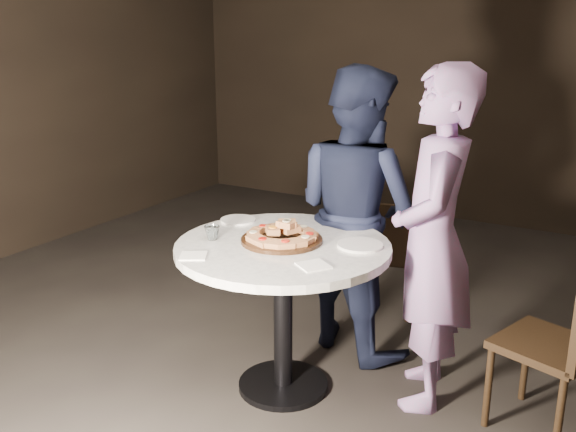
{
  "coord_description": "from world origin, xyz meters",
  "views": [
    {
      "loc": [
        1.53,
        -2.6,
        1.84
      ],
      "look_at": [
        0.0,
        0.02,
        0.93
      ],
      "focal_mm": 40.0,
      "sensor_mm": 36.0,
      "label": 1
    }
  ],
  "objects_px": {
    "diner_navy": "(356,211)",
    "diner_teal": "(433,241)",
    "focaccia_pile": "(282,233)",
    "table": "(283,272)",
    "chair_right": "(567,339)",
    "serving_board": "(282,240)",
    "chair_far": "(387,250)",
    "water_glass": "(212,233)"
  },
  "relations": [
    {
      "from": "table",
      "to": "focaccia_pile",
      "type": "height_order",
      "value": "focaccia_pile"
    },
    {
      "from": "serving_board",
      "to": "water_glass",
      "type": "height_order",
      "value": "water_glass"
    },
    {
      "from": "table",
      "to": "chair_right",
      "type": "relative_size",
      "value": 1.57
    },
    {
      "from": "water_glass",
      "to": "diner_navy",
      "type": "relative_size",
      "value": 0.05
    },
    {
      "from": "diner_navy",
      "to": "focaccia_pile",
      "type": "bearing_deg",
      "value": 99.55
    },
    {
      "from": "table",
      "to": "serving_board",
      "type": "xyz_separation_m",
      "value": [
        -0.02,
        0.02,
        0.16
      ]
    },
    {
      "from": "serving_board",
      "to": "focaccia_pile",
      "type": "relative_size",
      "value": 1.12
    },
    {
      "from": "water_glass",
      "to": "diner_navy",
      "type": "xyz_separation_m",
      "value": [
        0.44,
        0.77,
        -0.02
      ]
    },
    {
      "from": "serving_board",
      "to": "chair_far",
      "type": "distance_m",
      "value": 1.16
    },
    {
      "from": "serving_board",
      "to": "chair_right",
      "type": "relative_size",
      "value": 0.47
    },
    {
      "from": "focaccia_pile",
      "to": "diner_teal",
      "type": "bearing_deg",
      "value": 22.23
    },
    {
      "from": "chair_far",
      "to": "diner_navy",
      "type": "bearing_deg",
      "value": 74.15
    },
    {
      "from": "serving_board",
      "to": "chair_right",
      "type": "xyz_separation_m",
      "value": [
        1.33,
        0.25,
        -0.32
      ]
    },
    {
      "from": "diner_teal",
      "to": "water_glass",
      "type": "bearing_deg",
      "value": -84.36
    },
    {
      "from": "table",
      "to": "diner_navy",
      "type": "xyz_separation_m",
      "value": [
        0.1,
        0.65,
        0.17
      ]
    },
    {
      "from": "diner_navy",
      "to": "diner_teal",
      "type": "distance_m",
      "value": 0.65
    },
    {
      "from": "diner_teal",
      "to": "diner_navy",
      "type": "bearing_deg",
      "value": -139.02
    },
    {
      "from": "chair_right",
      "to": "focaccia_pile",
      "type": "bearing_deg",
      "value": -61.31
    },
    {
      "from": "diner_navy",
      "to": "diner_teal",
      "type": "xyz_separation_m",
      "value": [
        0.56,
        -0.34,
        0.02
      ]
    },
    {
      "from": "table",
      "to": "serving_board",
      "type": "distance_m",
      "value": 0.16
    },
    {
      "from": "serving_board",
      "to": "chair_far",
      "type": "xyz_separation_m",
      "value": [
        0.14,
        1.09,
        -0.36
      ]
    },
    {
      "from": "chair_right",
      "to": "table",
      "type": "bearing_deg",
      "value": -59.95
    },
    {
      "from": "chair_far",
      "to": "chair_right",
      "type": "xyz_separation_m",
      "value": [
        1.18,
        -0.84,
        0.05
      ]
    },
    {
      "from": "focaccia_pile",
      "to": "diner_navy",
      "type": "height_order",
      "value": "diner_navy"
    },
    {
      "from": "table",
      "to": "chair_right",
      "type": "height_order",
      "value": "chair_right"
    },
    {
      "from": "serving_board",
      "to": "diner_navy",
      "type": "bearing_deg",
      "value": 78.79
    },
    {
      "from": "focaccia_pile",
      "to": "water_glass",
      "type": "bearing_deg",
      "value": -154.63
    },
    {
      "from": "serving_board",
      "to": "diner_teal",
      "type": "distance_m",
      "value": 0.74
    },
    {
      "from": "focaccia_pile",
      "to": "chair_right",
      "type": "bearing_deg",
      "value": 10.71
    },
    {
      "from": "focaccia_pile",
      "to": "chair_right",
      "type": "distance_m",
      "value": 1.4
    },
    {
      "from": "water_glass",
      "to": "serving_board",
      "type": "bearing_deg",
      "value": 24.88
    },
    {
      "from": "chair_far",
      "to": "chair_right",
      "type": "height_order",
      "value": "chair_right"
    },
    {
      "from": "diner_teal",
      "to": "focaccia_pile",
      "type": "bearing_deg",
      "value": -85.37
    },
    {
      "from": "serving_board",
      "to": "chair_far",
      "type": "relative_size",
      "value": 0.52
    },
    {
      "from": "table",
      "to": "water_glass",
      "type": "relative_size",
      "value": 17.36
    },
    {
      "from": "serving_board",
      "to": "chair_right",
      "type": "height_order",
      "value": "chair_right"
    },
    {
      "from": "focaccia_pile",
      "to": "serving_board",
      "type": "bearing_deg",
      "value": -98.49
    },
    {
      "from": "table",
      "to": "chair_far",
      "type": "distance_m",
      "value": 1.14
    },
    {
      "from": "water_glass",
      "to": "chair_far",
      "type": "xyz_separation_m",
      "value": [
        0.46,
        1.24,
        -0.39
      ]
    },
    {
      "from": "focaccia_pile",
      "to": "chair_right",
      "type": "relative_size",
      "value": 0.42
    },
    {
      "from": "diner_navy",
      "to": "diner_teal",
      "type": "height_order",
      "value": "diner_teal"
    },
    {
      "from": "serving_board",
      "to": "focaccia_pile",
      "type": "bearing_deg",
      "value": 81.51
    }
  ]
}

